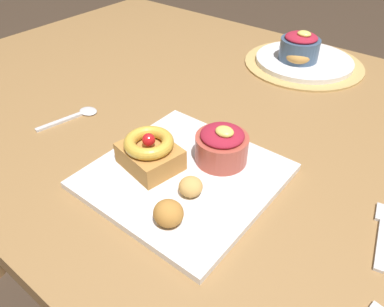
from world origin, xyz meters
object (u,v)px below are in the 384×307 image
spoon (76,116)px  fork (383,230)px  back_plate (304,61)px  berry_ramekin (222,145)px  cake_slice (150,152)px  back_pastry (298,55)px  back_ramekin (300,47)px  fritter_front (168,213)px  front_plate (184,176)px  fritter_middle (191,187)px

spoon → fork: bearing=-70.6°
fork → back_plate: bearing=24.8°
berry_ramekin → spoon: berry_ramekin is taller
spoon → cake_slice: bearing=-85.0°
back_pastry → back_plate: bearing=84.0°
berry_ramekin → back_ramekin: back_ramekin is taller
fritter_front → front_plate: bearing=117.8°
front_plate → back_pastry: size_ratio=4.07×
berry_ramekin → fritter_middle: 0.10m
cake_slice → fork: 0.36m
fork → back_ramekin: bearing=26.8°
cake_slice → spoon: 0.24m
fritter_middle → fork: bearing=25.3°
cake_slice → back_ramekin: back_ramekin is taller
fork → spoon: 0.59m
berry_ramekin → back_pastry: 0.43m
front_plate → fritter_middle: size_ratio=7.57×
front_plate → fritter_front: bearing=-62.2°
back_ramekin → fork: bearing=-51.5°
fritter_front → back_ramekin: bearing=99.3°
berry_ramekin → back_pastry: (-0.07, 0.43, -0.01)m
back_plate → spoon: bearing=-116.0°
cake_slice → fritter_middle: cake_slice is taller
fritter_front → fork: size_ratio=0.34×
back_pastry → fork: bearing=-50.9°
front_plate → fritter_middle: 0.05m
front_plate → cake_slice: bearing=-161.1°
front_plate → fritter_front: fritter_front is taller
fork → fritter_middle: bearing=103.7°
berry_ramekin → back_pastry: size_ratio=1.29×
front_plate → back_pastry: bearing=94.9°
fritter_front → fritter_middle: size_ratio=1.18×
back_pastry → berry_ramekin: bearing=-80.9°
front_plate → back_ramekin: size_ratio=2.85×
fritter_front → back_plate: (-0.09, 0.62, -0.02)m
berry_ramekin → back_plate: size_ratio=0.36×
spoon → back_ramekin: bearing=-14.1°
front_plate → berry_ramekin: 0.08m
back_pastry → spoon: back_pastry is taller
cake_slice → berry_ramekin: berry_ramekin is taller
fritter_middle → fork: fritter_middle is taller
fritter_front → fritter_middle: 0.06m
berry_ramekin → back_plate: (-0.06, 0.46, -0.03)m
front_plate → fritter_front: (0.05, -0.09, 0.02)m
fritter_middle → back_pastry: 0.53m
back_plate → fork: (0.33, -0.44, -0.01)m
fritter_middle → back_plate: bearing=97.8°
fritter_middle → cake_slice: bearing=173.0°
cake_slice → spoon: (-0.24, 0.03, -0.04)m
fork → spoon: bearing=86.1°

